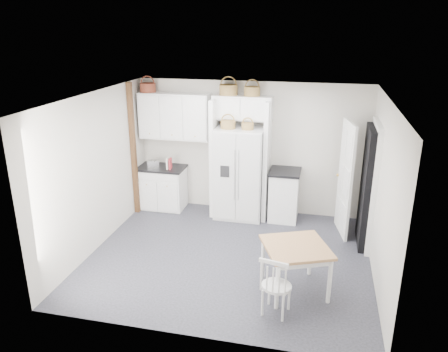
# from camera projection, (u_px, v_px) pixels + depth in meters

# --- Properties ---
(floor) EXTENTS (4.50, 4.50, 0.00)m
(floor) POSITION_uv_depth(u_px,v_px,m) (229.00, 256.00, 7.17)
(floor) COLOR #222229
(floor) RESTS_ON ground
(ceiling) EXTENTS (4.50, 4.50, 0.00)m
(ceiling) POSITION_uv_depth(u_px,v_px,m) (230.00, 98.00, 6.32)
(ceiling) COLOR white
(ceiling) RESTS_ON wall_back
(wall_back) EXTENTS (4.50, 0.00, 4.50)m
(wall_back) POSITION_uv_depth(u_px,v_px,m) (251.00, 148.00, 8.58)
(wall_back) COLOR beige
(wall_back) RESTS_ON floor
(wall_left) EXTENTS (0.00, 4.00, 4.00)m
(wall_left) POSITION_uv_depth(u_px,v_px,m) (97.00, 172.00, 7.22)
(wall_left) COLOR beige
(wall_left) RESTS_ON floor
(wall_right) EXTENTS (0.00, 4.00, 4.00)m
(wall_right) POSITION_uv_depth(u_px,v_px,m) (382.00, 194.00, 6.27)
(wall_right) COLOR beige
(wall_right) RESTS_ON floor
(refrigerator) EXTENTS (0.92, 0.74, 1.78)m
(refrigerator) POSITION_uv_depth(u_px,v_px,m) (240.00, 173.00, 8.44)
(refrigerator) COLOR silver
(refrigerator) RESTS_ON floor
(base_cab_left) EXTENTS (0.90, 0.57, 0.84)m
(base_cab_left) POSITION_uv_depth(u_px,v_px,m) (163.00, 188.00, 8.97)
(base_cab_left) COLOR white
(base_cab_left) RESTS_ON floor
(base_cab_right) EXTENTS (0.54, 0.64, 0.95)m
(base_cab_right) POSITION_uv_depth(u_px,v_px,m) (284.00, 196.00, 8.43)
(base_cab_right) COLOR white
(base_cab_right) RESTS_ON floor
(dining_table) EXTENTS (1.12, 1.12, 0.71)m
(dining_table) POSITION_uv_depth(u_px,v_px,m) (295.00, 268.00, 6.15)
(dining_table) COLOR #A46F43
(dining_table) RESTS_ON floor
(windsor_chair) EXTENTS (0.46, 0.43, 0.81)m
(windsor_chair) POSITION_uv_depth(u_px,v_px,m) (277.00, 286.00, 5.64)
(windsor_chair) COLOR white
(windsor_chair) RESTS_ON floor
(counter_left) EXTENTS (0.94, 0.61, 0.04)m
(counter_left) POSITION_uv_depth(u_px,v_px,m) (162.00, 168.00, 8.83)
(counter_left) COLOR black
(counter_left) RESTS_ON base_cab_left
(counter_right) EXTENTS (0.58, 0.69, 0.04)m
(counter_right) POSITION_uv_depth(u_px,v_px,m) (285.00, 171.00, 8.27)
(counter_right) COLOR black
(counter_right) RESTS_ON base_cab_right
(toaster) EXTENTS (0.26, 0.20, 0.16)m
(toaster) POSITION_uv_depth(u_px,v_px,m) (153.00, 164.00, 8.75)
(toaster) COLOR silver
(toaster) RESTS_ON counter_left
(cookbook_red) EXTENTS (0.04, 0.15, 0.22)m
(cookbook_red) POSITION_uv_depth(u_px,v_px,m) (170.00, 164.00, 8.67)
(cookbook_red) COLOR #B32B34
(cookbook_red) RESTS_ON counter_left
(cookbook_cream) EXTENTS (0.05, 0.15, 0.23)m
(cookbook_cream) POSITION_uv_depth(u_px,v_px,m) (168.00, 163.00, 8.68)
(cookbook_cream) COLOR silver
(cookbook_cream) RESTS_ON counter_left
(basket_upper_a) EXTENTS (0.31, 0.31, 0.18)m
(basket_upper_a) POSITION_uv_depth(u_px,v_px,m) (148.00, 88.00, 8.48)
(basket_upper_a) COLOR #5B2112
(basket_upper_a) RESTS_ON upper_cabinet
(basket_bridge_a) EXTENTS (0.34, 0.34, 0.19)m
(basket_bridge_a) POSITION_uv_depth(u_px,v_px,m) (228.00, 90.00, 8.14)
(basket_bridge_a) COLOR brown
(basket_bridge_a) RESTS_ON bridge_cabinet
(basket_bridge_b) EXTENTS (0.30, 0.30, 0.17)m
(basket_bridge_b) POSITION_uv_depth(u_px,v_px,m) (252.00, 91.00, 8.05)
(basket_bridge_b) COLOR brown
(basket_bridge_b) RESTS_ON bridge_cabinet
(basket_fridge_a) EXTENTS (0.28, 0.28, 0.15)m
(basket_fridge_a) POSITION_uv_depth(u_px,v_px,m) (228.00, 125.00, 8.07)
(basket_fridge_a) COLOR brown
(basket_fridge_a) RESTS_ON refrigerator
(basket_fridge_b) EXTENTS (0.22, 0.22, 0.12)m
(basket_fridge_b) POSITION_uv_depth(u_px,v_px,m) (248.00, 126.00, 8.00)
(basket_fridge_b) COLOR brown
(basket_fridge_b) RESTS_ON refrigerator
(upper_cabinet) EXTENTS (1.40, 0.34, 0.90)m
(upper_cabinet) POSITION_uv_depth(u_px,v_px,m) (175.00, 116.00, 8.55)
(upper_cabinet) COLOR white
(upper_cabinet) RESTS_ON wall_back
(bridge_cabinet) EXTENTS (1.12, 0.34, 0.45)m
(bridge_cabinet) POSITION_uv_depth(u_px,v_px,m) (242.00, 108.00, 8.19)
(bridge_cabinet) COLOR white
(bridge_cabinet) RESTS_ON wall_back
(fridge_panel_left) EXTENTS (0.08, 0.60, 2.30)m
(fridge_panel_left) POSITION_uv_depth(u_px,v_px,m) (215.00, 157.00, 8.50)
(fridge_panel_left) COLOR white
(fridge_panel_left) RESTS_ON floor
(fridge_panel_right) EXTENTS (0.08, 0.60, 2.30)m
(fridge_panel_right) POSITION_uv_depth(u_px,v_px,m) (267.00, 161.00, 8.28)
(fridge_panel_right) COLOR white
(fridge_panel_right) RESTS_ON floor
(trim_post) EXTENTS (0.09, 0.09, 2.60)m
(trim_post) POSITION_uv_depth(u_px,v_px,m) (133.00, 150.00, 8.45)
(trim_post) COLOR #452411
(trim_post) RESTS_ON floor
(doorway_void) EXTENTS (0.18, 0.85, 2.05)m
(doorway_void) POSITION_uv_depth(u_px,v_px,m) (368.00, 187.00, 7.30)
(doorway_void) COLOR black
(doorway_void) RESTS_ON floor
(door_slab) EXTENTS (0.21, 0.79, 2.05)m
(door_slab) POSITION_uv_depth(u_px,v_px,m) (345.00, 179.00, 7.68)
(door_slab) COLOR white
(door_slab) RESTS_ON floor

